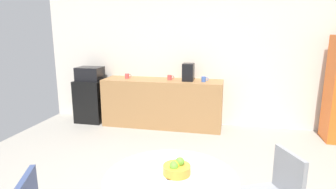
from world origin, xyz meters
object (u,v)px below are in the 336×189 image
object	(u,v)px
mug_green	(127,76)
mug_white	(170,77)
mug_red	(204,79)
microwave	(90,74)
fruit_bowl	(176,168)
mini_fridge	(92,101)
chair_gray	(278,188)
coffee_maker	(188,72)

from	to	relation	value
mug_green	mug_white	bearing A→B (deg)	0.93
mug_red	microwave	bearing A→B (deg)	178.87
fruit_bowl	mug_red	world-z (taller)	mug_red
mini_fridge	mug_red	world-z (taller)	mug_red
mini_fridge	mug_green	distance (m)	0.94
mug_green	chair_gray	bearing A→B (deg)	-50.04
microwave	mug_green	distance (m)	0.78
microwave	mug_white	world-z (taller)	microwave
mug_white	microwave	bearing A→B (deg)	-179.50
fruit_bowl	microwave	bearing A→B (deg)	126.58
microwave	coffee_maker	bearing A→B (deg)	0.00
microwave	mug_red	distance (m)	2.26
mini_fridge	chair_gray	bearing A→B (deg)	-41.89
coffee_maker	fruit_bowl	bearing A→B (deg)	-83.16
mini_fridge	microwave	world-z (taller)	microwave
mug_green	fruit_bowl	bearing A→B (deg)	-63.68
chair_gray	coffee_maker	distance (m)	3.11
fruit_bowl	mug_white	distance (m)	3.26
microwave	mug_white	xyz separation A→B (m)	(1.62, 0.01, -0.02)
microwave	fruit_bowl	world-z (taller)	microwave
microwave	coffee_maker	size ratio (longest dim) A/B	1.50
fruit_bowl	mug_green	distance (m)	3.53
mini_fridge	mug_green	xyz separation A→B (m)	(0.78, 0.00, 0.53)
microwave	mug_white	distance (m)	1.62
mini_fridge	mug_red	bearing A→B (deg)	-1.13
chair_gray	mug_red	size ratio (longest dim) A/B	6.43
coffee_maker	mug_white	bearing A→B (deg)	177.71
mug_white	mug_red	distance (m)	0.64
mini_fridge	mug_white	world-z (taller)	mug_white
mug_green	coffee_maker	size ratio (longest dim) A/B	0.40
microwave	chair_gray	size ratio (longest dim) A/B	0.58
mug_white	mug_green	distance (m)	0.83
mug_white	coffee_maker	world-z (taller)	coffee_maker
mug_green	coffee_maker	bearing A→B (deg)	-0.02
mug_red	coffee_maker	distance (m)	0.31
fruit_bowl	mug_green	xyz separation A→B (m)	(-1.56, 3.16, 0.16)
mug_green	mug_red	size ratio (longest dim) A/B	1.00
mini_fridge	fruit_bowl	size ratio (longest dim) A/B	3.96
mini_fridge	chair_gray	world-z (taller)	mini_fridge
mini_fridge	mug_white	xyz separation A→B (m)	(1.62, 0.01, 0.53)
mug_white	mug_red	xyz separation A→B (m)	(0.64, -0.06, 0.00)
chair_gray	mug_white	xyz separation A→B (m)	(-1.53, 2.84, 0.43)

